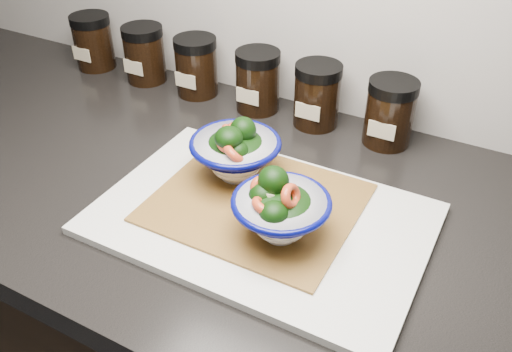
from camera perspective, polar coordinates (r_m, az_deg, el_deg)
The scene contains 11 objects.
countertop at distance 0.87m, azimuth -7.20°, elevation -0.84°, with size 3.50×0.60×0.04m, color black.
cutting_board at distance 0.75m, azimuth 0.55°, elevation -4.51°, with size 0.45×0.30×0.01m, color silver.
bamboo_mat at distance 0.77m, azimuth 0.00°, elevation -2.78°, with size 0.28×0.24×0.00m, color #A47031.
bowl_left at distance 0.79m, azimuth -2.17°, elevation 2.54°, with size 0.14×0.14×0.09m.
bowl_right at distance 0.69m, azimuth 2.49°, elevation -3.58°, with size 0.13×0.13×0.09m.
spice_jar_a at distance 1.22m, azimuth -16.76°, elevation 13.40°, with size 0.08×0.08×0.11m.
spice_jar_b at distance 1.14m, azimuth -11.65°, elevation 12.48°, with size 0.08×0.08×0.11m.
spice_jar_c at distance 1.07m, azimuth -6.30°, elevation 11.41°, with size 0.08×0.08×0.11m.
spice_jar_d at distance 1.00m, azimuth 0.18°, elevation 9.98°, with size 0.08×0.08×0.11m.
spice_jar_e at distance 0.96m, azimuth 6.44°, elevation 8.46°, with size 0.08×0.08×0.11m.
spice_jar_f at distance 0.93m, azimuth 13.90°, elevation 6.50°, with size 0.08×0.08×0.11m.
Camera 1 is at (0.42, 0.89, 1.39)m, focal length 38.00 mm.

